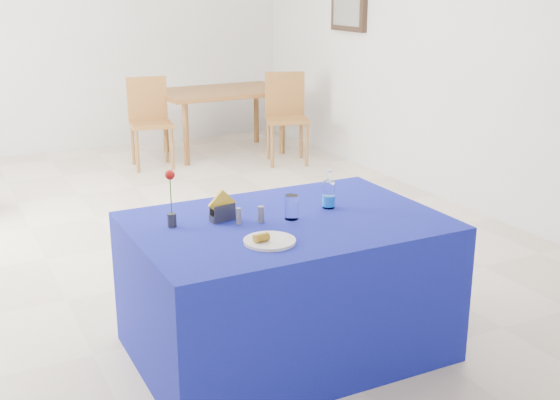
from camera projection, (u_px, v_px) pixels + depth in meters
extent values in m
plane|color=beige|center=(189.00, 236.00, 5.63)|extent=(7.00, 7.00, 0.00)
plane|color=silver|center=(82.00, 32.00, 8.20)|extent=(5.00, 0.00, 5.00)
plane|color=silver|center=(546.00, 161.00, 2.24)|extent=(5.00, 0.00, 5.00)
plane|color=silver|center=(446.00, 46.00, 6.30)|extent=(0.00, 7.00, 7.00)
cube|color=black|center=(349.00, 7.00, 7.56)|extent=(0.06, 0.64, 0.52)
cube|color=#998C66|center=(347.00, 7.00, 7.55)|extent=(0.02, 0.52, 0.40)
cylinder|color=silver|center=(270.00, 241.00, 3.34)|extent=(0.25, 0.25, 0.01)
cylinder|color=white|center=(292.00, 207.00, 3.65)|extent=(0.07, 0.07, 0.13)
cylinder|color=slate|center=(239.00, 216.00, 3.59)|extent=(0.03, 0.03, 0.08)
cylinder|color=slate|center=(261.00, 214.00, 3.61)|extent=(0.03, 0.03, 0.08)
cube|color=navy|center=(286.00, 286.00, 3.78)|extent=(1.60, 1.10, 0.76)
cylinder|color=white|center=(329.00, 194.00, 3.84)|extent=(0.07, 0.07, 0.15)
cylinder|color=blue|center=(329.00, 201.00, 3.85)|extent=(0.07, 0.07, 0.06)
cylinder|color=white|center=(329.00, 177.00, 3.81)|extent=(0.03, 0.03, 0.05)
cylinder|color=white|center=(329.00, 171.00, 3.80)|extent=(0.03, 0.03, 0.01)
cube|color=#35363A|center=(223.00, 217.00, 3.65)|extent=(0.14, 0.08, 0.03)
cube|color=#35353A|center=(225.00, 213.00, 3.62)|extent=(0.13, 0.03, 0.09)
cube|color=#36363B|center=(220.00, 211.00, 3.66)|extent=(0.13, 0.03, 0.09)
cube|color=gold|center=(222.00, 204.00, 3.63)|extent=(0.15, 0.02, 0.15)
cylinder|color=#25252A|center=(172.00, 220.00, 3.55)|extent=(0.05, 0.05, 0.07)
cylinder|color=#1E6B1A|center=(171.00, 198.00, 3.51)|extent=(0.01, 0.01, 0.22)
sphere|color=#B7100C|center=(170.00, 175.00, 3.48)|extent=(0.05, 0.05, 0.05)
cube|color=brown|center=(223.00, 92.00, 8.17)|extent=(1.51, 0.98, 0.05)
cylinder|color=brown|center=(186.00, 134.00, 7.72)|extent=(0.06, 0.06, 0.71)
cylinder|color=brown|center=(282.00, 124.00, 8.25)|extent=(0.06, 0.06, 0.71)
cylinder|color=olive|center=(165.00, 123.00, 8.31)|extent=(0.06, 0.06, 0.71)
cylinder|color=brown|center=(256.00, 115.00, 8.85)|extent=(0.06, 0.06, 0.71)
cylinder|color=olive|center=(137.00, 152.00, 7.44)|extent=(0.04, 0.04, 0.46)
cylinder|color=olive|center=(172.00, 149.00, 7.55)|extent=(0.04, 0.04, 0.46)
cylinder|color=olive|center=(133.00, 144.00, 7.77)|extent=(0.04, 0.04, 0.46)
cylinder|color=olive|center=(166.00, 142.00, 7.89)|extent=(0.04, 0.04, 0.46)
cube|color=olive|center=(151.00, 124.00, 7.59)|extent=(0.49, 0.49, 0.04)
cube|color=olive|center=(147.00, 98.00, 7.69)|extent=(0.43, 0.10, 0.47)
cylinder|color=olive|center=(272.00, 146.00, 7.65)|extent=(0.04, 0.04, 0.48)
cylinder|color=olive|center=(307.00, 145.00, 7.70)|extent=(0.04, 0.04, 0.48)
cylinder|color=olive|center=(268.00, 139.00, 8.01)|extent=(0.04, 0.04, 0.48)
cylinder|color=olive|center=(301.00, 138.00, 8.06)|extent=(0.04, 0.04, 0.48)
cube|color=olive|center=(287.00, 120.00, 7.78)|extent=(0.57, 0.57, 0.04)
cube|color=olive|center=(285.00, 94.00, 7.89)|extent=(0.43, 0.19, 0.49)
cylinder|color=gold|center=(261.00, 238.00, 3.30)|extent=(0.08, 0.05, 0.04)
cylinder|color=beige|center=(268.00, 236.00, 3.32)|extent=(0.01, 0.03, 0.03)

